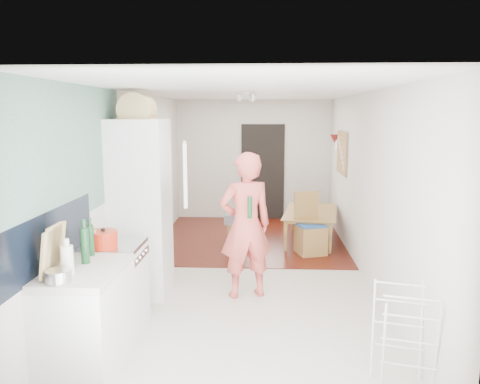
# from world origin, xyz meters

# --- Properties ---
(room_shell) EXTENTS (3.20, 7.00, 2.50)m
(room_shell) POSITION_xyz_m (0.00, 0.00, 1.25)
(room_shell) COLOR beige
(room_shell) RESTS_ON ground
(floor) EXTENTS (3.20, 7.00, 0.01)m
(floor) POSITION_xyz_m (0.00, 0.00, 0.00)
(floor) COLOR #BFB4A5
(floor) RESTS_ON ground
(wood_floor_overlay) EXTENTS (3.20, 3.30, 0.01)m
(wood_floor_overlay) POSITION_xyz_m (0.00, 1.85, 0.01)
(wood_floor_overlay) COLOR #52110A
(wood_floor_overlay) RESTS_ON room_shell
(sage_wall_panel) EXTENTS (0.02, 3.00, 1.30)m
(sage_wall_panel) POSITION_xyz_m (-1.59, -2.00, 1.85)
(sage_wall_panel) COLOR gray
(sage_wall_panel) RESTS_ON room_shell
(tile_splashback) EXTENTS (0.02, 1.90, 0.50)m
(tile_splashback) POSITION_xyz_m (-1.59, -2.55, 1.15)
(tile_splashback) COLOR black
(tile_splashback) RESTS_ON room_shell
(doorway_recess) EXTENTS (0.90, 0.04, 2.00)m
(doorway_recess) POSITION_xyz_m (0.20, 3.48, 1.00)
(doorway_recess) COLOR black
(doorway_recess) RESTS_ON room_shell
(base_cabinet) EXTENTS (0.60, 0.90, 0.86)m
(base_cabinet) POSITION_xyz_m (-1.30, -2.55, 0.43)
(base_cabinet) COLOR silver
(base_cabinet) RESTS_ON room_shell
(worktop) EXTENTS (0.62, 0.92, 0.06)m
(worktop) POSITION_xyz_m (-1.30, -2.55, 0.89)
(worktop) COLOR beige
(worktop) RESTS_ON room_shell
(range_cooker) EXTENTS (0.60, 0.60, 0.88)m
(range_cooker) POSITION_xyz_m (-1.30, -1.80, 0.44)
(range_cooker) COLOR silver
(range_cooker) RESTS_ON room_shell
(cooker_top) EXTENTS (0.60, 0.60, 0.04)m
(cooker_top) POSITION_xyz_m (-1.30, -1.80, 0.90)
(cooker_top) COLOR #B5B5B7
(cooker_top) RESTS_ON room_shell
(fridge_housing) EXTENTS (0.66, 0.66, 2.15)m
(fridge_housing) POSITION_xyz_m (-1.27, -0.78, 1.07)
(fridge_housing) COLOR silver
(fridge_housing) RESTS_ON room_shell
(fridge_door) EXTENTS (0.14, 0.56, 0.70)m
(fridge_door) POSITION_xyz_m (-0.66, -1.08, 1.55)
(fridge_door) COLOR silver
(fridge_door) RESTS_ON room_shell
(fridge_interior) EXTENTS (0.02, 0.52, 0.66)m
(fridge_interior) POSITION_xyz_m (-0.96, -0.78, 1.55)
(fridge_interior) COLOR white
(fridge_interior) RESTS_ON room_shell
(pinboard) EXTENTS (0.03, 0.90, 0.70)m
(pinboard) POSITION_xyz_m (1.58, 1.90, 1.55)
(pinboard) COLOR tan
(pinboard) RESTS_ON room_shell
(pinboard_frame) EXTENTS (0.00, 0.94, 0.74)m
(pinboard_frame) POSITION_xyz_m (1.57, 1.90, 1.55)
(pinboard_frame) COLOR #A37935
(pinboard_frame) RESTS_ON room_shell
(wall_sconce) EXTENTS (0.18, 0.18, 0.16)m
(wall_sconce) POSITION_xyz_m (1.54, 2.55, 1.75)
(wall_sconce) COLOR maroon
(wall_sconce) RESTS_ON room_shell
(person) EXTENTS (0.89, 0.72, 2.09)m
(person) POSITION_xyz_m (0.02, -0.82, 1.05)
(person) COLOR #E0574F
(person) RESTS_ON floor
(dining_table) EXTENTS (0.92, 1.41, 0.46)m
(dining_table) POSITION_xyz_m (1.07, 1.69, 0.23)
(dining_table) COLOR #A37935
(dining_table) RESTS_ON floor
(dining_chair) EXTENTS (0.52, 0.52, 0.99)m
(dining_chair) POSITION_xyz_m (0.98, 0.96, 0.49)
(dining_chair) COLOR #A37935
(dining_chair) RESTS_ON floor
(stool) EXTENTS (0.28, 0.28, 0.37)m
(stool) POSITION_xyz_m (-0.24, 1.49, 0.19)
(stool) COLOR #A37935
(stool) RESTS_ON floor
(grey_drape) EXTENTS (0.41, 0.41, 0.17)m
(grey_drape) POSITION_xyz_m (-0.23, 1.47, 0.45)
(grey_drape) COLOR gray
(grey_drape) RESTS_ON stool
(drying_rack) EXTENTS (0.51, 0.48, 0.83)m
(drying_rack) POSITION_xyz_m (1.38, -2.67, 0.42)
(drying_rack) COLOR silver
(drying_rack) RESTS_ON floor
(bread_bin) EXTENTS (0.49, 0.47, 0.22)m
(bread_bin) POSITION_xyz_m (-1.27, -0.77, 2.26)
(bread_bin) COLOR tan
(bread_bin) RESTS_ON fridge_housing
(red_casserole) EXTENTS (0.31, 0.31, 0.16)m
(red_casserole) POSITION_xyz_m (-1.33, -1.93, 1.00)
(red_casserole) COLOR red
(red_casserole) RESTS_ON cooker_top
(steel_pan) EXTENTS (0.24, 0.24, 0.10)m
(steel_pan) POSITION_xyz_m (-1.35, -2.90, 0.97)
(steel_pan) COLOR #B5B5B7
(steel_pan) RESTS_ON worktop
(held_bottle) EXTENTS (0.05, 0.05, 0.25)m
(held_bottle) POSITION_xyz_m (0.07, -1.02, 1.15)
(held_bottle) COLOR #15401F
(held_bottle) RESTS_ON person
(bottle_a) EXTENTS (0.08, 0.08, 0.32)m
(bottle_a) POSITION_xyz_m (-1.32, -2.42, 1.08)
(bottle_a) COLOR #15401F
(bottle_a) RESTS_ON worktop
(bottle_b) EXTENTS (0.08, 0.08, 0.28)m
(bottle_b) POSITION_xyz_m (-1.36, -2.19, 1.06)
(bottle_b) COLOR #15401F
(bottle_b) RESTS_ON worktop
(bottle_c) EXTENTS (0.12, 0.12, 0.24)m
(bottle_c) POSITION_xyz_m (-1.35, -2.72, 1.04)
(bottle_c) COLOR silver
(bottle_c) RESTS_ON worktop
(pepper_mill_front) EXTENTS (0.07, 0.07, 0.21)m
(pepper_mill_front) POSITION_xyz_m (-1.42, -2.15, 1.02)
(pepper_mill_front) COLOR tan
(pepper_mill_front) RESTS_ON worktop
(pepper_mill_back) EXTENTS (0.06, 0.06, 0.20)m
(pepper_mill_back) POSITION_xyz_m (-1.40, -2.02, 1.02)
(pepper_mill_back) COLOR tan
(pepper_mill_back) RESTS_ON worktop
(chopping_boards) EXTENTS (0.07, 0.31, 0.42)m
(chopping_boards) POSITION_xyz_m (-1.45, -2.75, 1.13)
(chopping_boards) COLOR tan
(chopping_boards) RESTS_ON worktop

